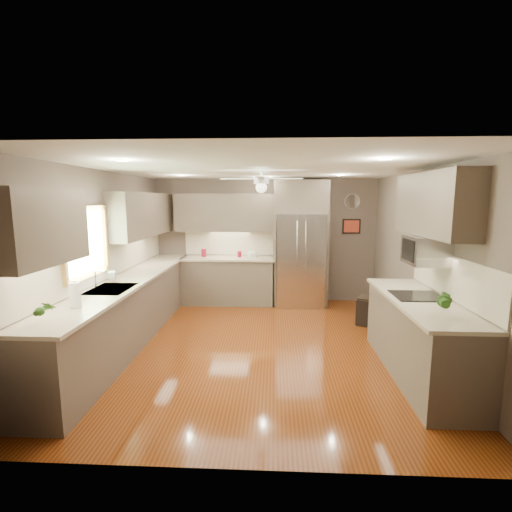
# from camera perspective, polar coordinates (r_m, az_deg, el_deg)

# --- Properties ---
(floor) EXTENTS (5.00, 5.00, 0.00)m
(floor) POSITION_cam_1_polar(r_m,az_deg,el_deg) (5.51, 0.65, -13.57)
(floor) COLOR #4A2109
(floor) RESTS_ON ground
(ceiling) EXTENTS (5.00, 5.00, 0.00)m
(ceiling) POSITION_cam_1_polar(r_m,az_deg,el_deg) (5.12, 0.70, 13.31)
(ceiling) COLOR white
(ceiling) RESTS_ON ground
(wall_back) EXTENTS (4.50, 0.00, 4.50)m
(wall_back) POSITION_cam_1_polar(r_m,az_deg,el_deg) (7.65, 1.38, 2.41)
(wall_back) COLOR brown
(wall_back) RESTS_ON ground
(wall_front) EXTENTS (4.50, 0.00, 4.50)m
(wall_front) POSITION_cam_1_polar(r_m,az_deg,el_deg) (2.74, -1.32, -9.16)
(wall_front) COLOR brown
(wall_front) RESTS_ON ground
(wall_left) EXTENTS (0.00, 5.00, 5.00)m
(wall_left) POSITION_cam_1_polar(r_m,az_deg,el_deg) (5.71, -22.50, -0.41)
(wall_left) COLOR brown
(wall_left) RESTS_ON ground
(wall_right) EXTENTS (0.00, 5.00, 5.00)m
(wall_right) POSITION_cam_1_polar(r_m,az_deg,el_deg) (5.56, 24.53, -0.77)
(wall_right) COLOR brown
(wall_right) RESTS_ON ground
(canister_a) EXTENTS (0.12, 0.12, 0.16)m
(canister_a) POSITION_cam_1_polar(r_m,az_deg,el_deg) (7.57, -8.03, 0.50)
(canister_a) COLOR maroon
(canister_a) RESTS_ON back_run
(canister_d) EXTENTS (0.10, 0.10, 0.12)m
(canister_d) POSITION_cam_1_polar(r_m,az_deg,el_deg) (7.44, -2.56, 0.29)
(canister_d) COLOR maroon
(canister_d) RESTS_ON back_run
(soap_bottle) EXTENTS (0.13, 0.13, 0.21)m
(soap_bottle) POSITION_cam_1_polar(r_m,az_deg,el_deg) (5.58, -21.21, -2.67)
(soap_bottle) COLOR white
(soap_bottle) RESTS_ON left_run
(potted_plant_left) EXTENTS (0.15, 0.10, 0.27)m
(potted_plant_left) POSITION_cam_1_polar(r_m,az_deg,el_deg) (4.02, -29.89, -7.09)
(potted_plant_left) COLOR #265117
(potted_plant_left) RESTS_ON left_run
(potted_plant_right) EXTENTS (0.19, 0.17, 0.30)m
(potted_plant_right) POSITION_cam_1_polar(r_m,az_deg,el_deg) (4.17, 27.21, -6.16)
(potted_plant_right) COLOR #265117
(potted_plant_right) RESTS_ON right_run
(bowl) EXTENTS (0.28, 0.28, 0.05)m
(bowl) POSITION_cam_1_polar(r_m,az_deg,el_deg) (7.36, -0.64, -0.06)
(bowl) COLOR beige
(bowl) RESTS_ON back_run
(left_run) EXTENTS (0.65, 4.70, 1.45)m
(left_run) POSITION_cam_1_polar(r_m,az_deg,el_deg) (5.89, -18.81, -7.58)
(left_run) COLOR #50433A
(left_run) RESTS_ON ground
(back_run) EXTENTS (1.85, 0.65, 1.45)m
(back_run) POSITION_cam_1_polar(r_m,az_deg,el_deg) (7.53, -4.23, -3.62)
(back_run) COLOR #50433A
(back_run) RESTS_ON ground
(uppers) EXTENTS (4.50, 4.70, 0.95)m
(uppers) POSITION_cam_1_polar(r_m,az_deg,el_deg) (5.88, -6.32, 6.54)
(uppers) COLOR #50433A
(uppers) RESTS_ON wall_left
(window) EXTENTS (0.05, 1.12, 0.92)m
(window) POSITION_cam_1_polar(r_m,az_deg,el_deg) (5.22, -24.72, 1.98)
(window) COLOR #BFF2B2
(window) RESTS_ON wall_left
(sink) EXTENTS (0.50, 0.70, 0.32)m
(sink) POSITION_cam_1_polar(r_m,az_deg,el_deg) (5.20, -21.44, -5.05)
(sink) COLOR silver
(sink) RESTS_ON left_run
(refrigerator) EXTENTS (1.06, 0.75, 2.45)m
(refrigerator) POSITION_cam_1_polar(r_m,az_deg,el_deg) (7.33, 6.80, 1.59)
(refrigerator) COLOR silver
(refrigerator) RESTS_ON ground
(right_run) EXTENTS (0.70, 2.20, 1.45)m
(right_run) POSITION_cam_1_polar(r_m,az_deg,el_deg) (4.91, 23.88, -11.16)
(right_run) COLOR #50433A
(right_run) RESTS_ON ground
(microwave) EXTENTS (0.43, 0.55, 0.34)m
(microwave) POSITION_cam_1_polar(r_m,az_deg,el_deg) (4.94, 24.61, 0.83)
(microwave) COLOR silver
(microwave) RESTS_ON wall_right
(ceiling_fan) EXTENTS (1.18, 1.18, 0.32)m
(ceiling_fan) POSITION_cam_1_polar(r_m,az_deg,el_deg) (5.41, 0.82, 11.28)
(ceiling_fan) COLOR white
(ceiling_fan) RESTS_ON ceiling
(recessed_lights) EXTENTS (2.84, 3.14, 0.01)m
(recessed_lights) POSITION_cam_1_polar(r_m,az_deg,el_deg) (5.52, 0.44, 12.92)
(recessed_lights) COLOR white
(recessed_lights) RESTS_ON ceiling
(wall_clock) EXTENTS (0.30, 0.03, 0.30)m
(wall_clock) POSITION_cam_1_polar(r_m,az_deg,el_deg) (7.74, 14.60, 8.14)
(wall_clock) COLOR white
(wall_clock) RESTS_ON wall_back
(framed_print) EXTENTS (0.36, 0.03, 0.30)m
(framed_print) POSITION_cam_1_polar(r_m,az_deg,el_deg) (7.75, 14.47, 4.45)
(framed_print) COLOR black
(framed_print) RESTS_ON wall_back
(stool) EXTENTS (0.51, 0.51, 0.47)m
(stool) POSITION_cam_1_polar(r_m,az_deg,el_deg) (6.58, 17.09, -8.03)
(stool) COLOR black
(stool) RESTS_ON ground
(paper_towel) EXTENTS (0.11, 0.11, 0.29)m
(paper_towel) POSITION_cam_1_polar(r_m,az_deg,el_deg) (4.43, -26.06, -5.37)
(paper_towel) COLOR white
(paper_towel) RESTS_ON left_run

